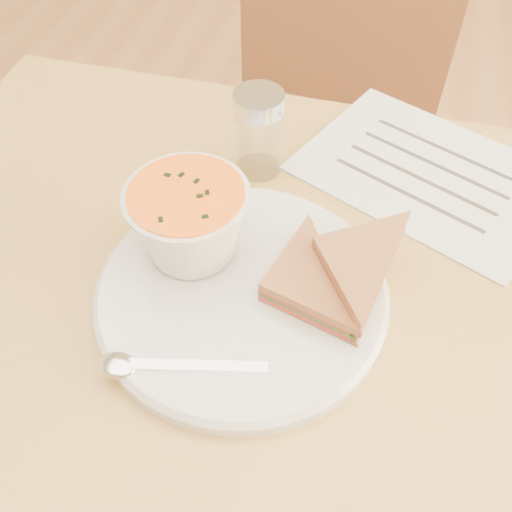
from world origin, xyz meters
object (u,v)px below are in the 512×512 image
(plate, at_px, (242,294))
(chair_far, at_px, (306,153))
(dining_table, at_px, (275,433))
(condiment_shaker, at_px, (259,133))
(soup_bowl, at_px, (190,225))

(plate, bearing_deg, chair_far, 92.65)
(dining_table, height_order, condiment_shaker, condiment_shaker)
(chair_far, relative_size, condiment_shaker, 8.94)
(dining_table, distance_m, soup_bowl, 0.45)
(dining_table, bearing_deg, condiment_shaker, 112.38)
(soup_bowl, bearing_deg, condiment_shaker, 80.04)
(condiment_shaker, bearing_deg, chair_far, 88.48)
(chair_far, bearing_deg, plate, 100.50)
(dining_table, bearing_deg, soup_bowl, 171.05)
(dining_table, height_order, plate, plate)
(plate, distance_m, soup_bowl, 0.09)
(chair_far, bearing_deg, condiment_shaker, 96.33)
(plate, bearing_deg, soup_bowl, 151.09)
(chair_far, distance_m, plate, 0.62)
(plate, height_order, condiment_shaker, condiment_shaker)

